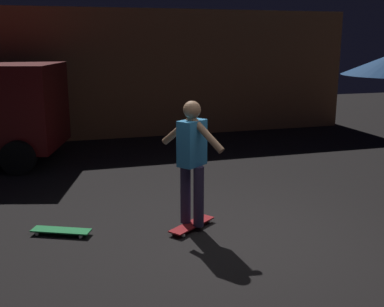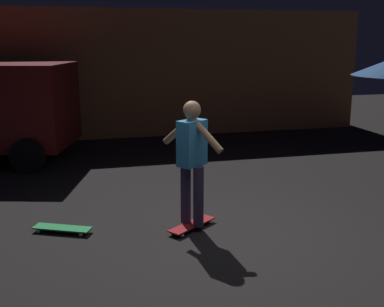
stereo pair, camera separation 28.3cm
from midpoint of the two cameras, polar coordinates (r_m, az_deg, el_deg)
The scene contains 5 objects.
ground_plane at distance 6.17m, azimuth 2.68°, elevation -10.26°, with size 28.00×28.00×0.00m, color black.
low_building at distance 13.99m, azimuth -10.15°, elevation 9.84°, with size 12.66×3.53×3.27m.
skateboard_ridden at distance 6.46m, azimuth -1.27°, elevation -8.62°, with size 0.75×0.62×0.07m.
skateboard_spare at distance 6.54m, azimuth -16.75°, elevation -8.94°, with size 0.79×0.51×0.07m.
skater at distance 6.15m, azimuth -1.32°, elevation -0.13°, with size 0.65×0.85×1.67m.
Camera 1 is at (-2.05, -5.28, 2.49)m, focal length 44.15 mm.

